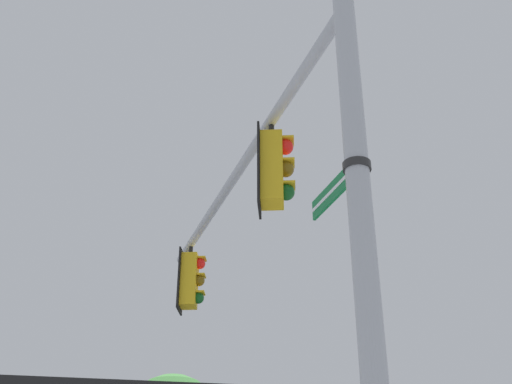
% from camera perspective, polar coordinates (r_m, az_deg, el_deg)
% --- Properties ---
extents(signal_pole, '(0.24, 0.24, 7.68)m').
position_cam_1_polar(signal_pole, '(5.92, 9.52, -7.07)').
color(signal_pole, '#ADB2B7').
rests_on(signal_pole, ground).
extents(mast_arm, '(7.29, 3.12, 0.16)m').
position_cam_1_polar(mast_arm, '(10.51, -1.69, 1.60)').
color(mast_arm, '#ADB2B7').
extents(traffic_light_nearest_pole, '(0.54, 0.49, 1.31)m').
position_cam_1_polar(traffic_light_nearest_pole, '(8.81, 1.53, 2.00)').
color(traffic_light_nearest_pole, black).
extents(traffic_light_mid_inner, '(0.54, 0.49, 1.31)m').
position_cam_1_polar(traffic_light_mid_inner, '(12.82, -5.72, -7.66)').
color(traffic_light_mid_inner, black).
extents(street_name_sign, '(1.10, 0.55, 0.22)m').
position_cam_1_polar(street_name_sign, '(6.61, 7.60, 0.97)').
color(street_name_sign, '#147238').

